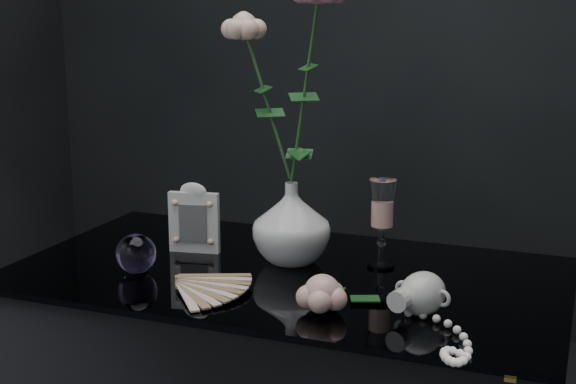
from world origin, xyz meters
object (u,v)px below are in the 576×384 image
at_px(wine_glass, 382,224).
at_px(paperweight, 136,254).
at_px(vase, 291,223).
at_px(pearl_jar, 423,292).
at_px(loose_rose, 322,293).
at_px(picture_frame, 194,217).

xyz_separation_m(wine_glass, paperweight, (-0.43, -0.21, -0.05)).
bearing_deg(paperweight, vase, 34.14).
height_order(vase, wine_glass, wine_glass).
height_order(paperweight, pearl_jar, paperweight).
bearing_deg(loose_rose, vase, 130.04).
bearing_deg(pearl_jar, picture_frame, 178.51).
distance_m(loose_rose, pearl_jar, 0.17).
relative_size(vase, loose_rose, 0.86).
height_order(vase, paperweight, vase).
relative_size(vase, pearl_jar, 0.62).
bearing_deg(wine_glass, vase, -168.62).
relative_size(wine_glass, loose_rose, 0.92).
height_order(vase, loose_rose, vase).
height_order(loose_rose, pearl_jar, pearl_jar).
distance_m(paperweight, loose_rose, 0.40).
bearing_deg(pearl_jar, wine_glass, 137.29).
xyz_separation_m(vase, paperweight, (-0.25, -0.17, -0.04)).
xyz_separation_m(loose_rose, pearl_jar, (0.16, 0.05, 0.01)).
height_order(vase, picture_frame, vase).
distance_m(vase, wine_glass, 0.18).
distance_m(vase, picture_frame, 0.21).
bearing_deg(picture_frame, pearl_jar, -28.20).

